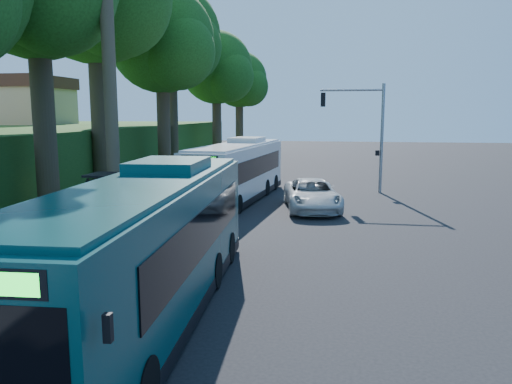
% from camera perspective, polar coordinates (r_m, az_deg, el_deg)
% --- Properties ---
extents(ground, '(140.00, 140.00, 0.00)m').
position_cam_1_polar(ground, '(23.74, 4.21, -3.53)').
color(ground, black).
rests_on(ground, ground).
extents(sidewalk, '(4.50, 70.00, 0.12)m').
position_cam_1_polar(sidewalk, '(25.41, -12.43, -2.74)').
color(sidewalk, gray).
rests_on(sidewalk, ground).
extents(red_curb, '(0.25, 30.00, 0.13)m').
position_cam_1_polar(red_curb, '(20.96, -10.61, -5.16)').
color(red_curb, maroon).
rests_on(red_curb, ground).
extents(grass_verge, '(8.00, 70.00, 0.06)m').
position_cam_1_polar(grass_verge, '(32.26, -18.57, -0.58)').
color(grass_verge, '#234719').
rests_on(grass_verge, ground).
extents(bus_shelter, '(3.20, 1.51, 2.55)m').
position_cam_1_polar(bus_shelter, '(22.51, -15.15, 0.17)').
color(bus_shelter, black).
rests_on(bus_shelter, ground).
extents(stop_sign_pole, '(0.35, 0.06, 3.17)m').
position_cam_1_polar(stop_sign_pole, '(19.79, -12.85, -0.11)').
color(stop_sign_pole, gray).
rests_on(stop_sign_pole, ground).
extents(traffic_signal_pole, '(4.10, 0.30, 7.00)m').
position_cam_1_polar(traffic_signal_pole, '(33.14, 12.47, 7.55)').
color(traffic_signal_pole, gray).
rests_on(traffic_signal_pole, ground).
extents(tree_2, '(8.82, 8.40, 15.12)m').
position_cam_1_polar(tree_2, '(41.82, -10.62, 16.19)').
color(tree_2, '#382B1E').
rests_on(tree_2, ground).
extents(tree_3, '(10.08, 9.60, 17.28)m').
position_cam_1_polar(tree_3, '(50.15, -9.66, 16.72)').
color(tree_3, '#382B1E').
rests_on(tree_3, ground).
extents(tree_4, '(8.40, 8.00, 14.14)m').
position_cam_1_polar(tree_4, '(56.87, -4.47, 13.60)').
color(tree_4, '#382B1E').
rests_on(tree_4, ground).
extents(tree_5, '(7.35, 7.00, 12.86)m').
position_cam_1_polar(tree_5, '(64.40, -1.86, 12.40)').
color(tree_5, '#382B1E').
rests_on(tree_5, ground).
extents(white_bus, '(3.81, 12.43, 3.65)m').
position_cam_1_polar(white_bus, '(29.64, -2.05, 2.49)').
color(white_bus, silver).
rests_on(white_bus, ground).
extents(teal_bus, '(3.42, 12.97, 3.83)m').
position_cam_1_polar(teal_bus, '(12.90, -12.15, -5.90)').
color(teal_bus, '#0B393D').
rests_on(teal_bus, ground).
extents(pickup, '(3.68, 6.25, 1.63)m').
position_cam_1_polar(pickup, '(26.87, 6.42, -0.31)').
color(pickup, beige).
rests_on(pickup, ground).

